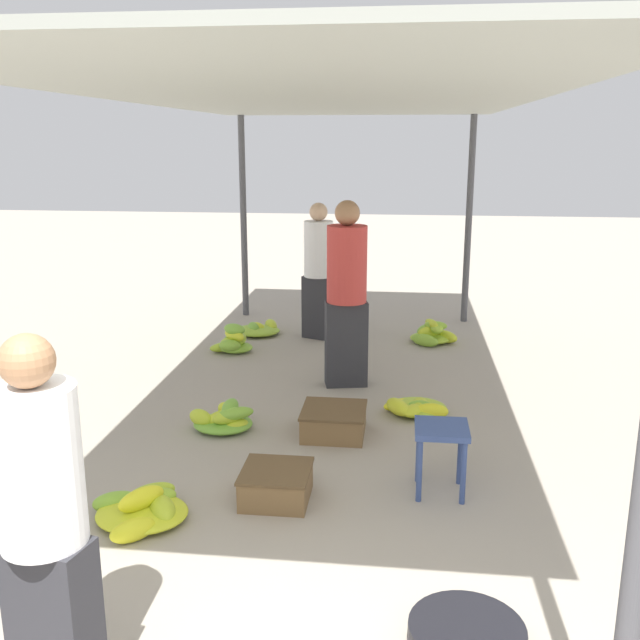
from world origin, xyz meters
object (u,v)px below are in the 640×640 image
object	(u,v)px
vendor_foreground	(44,521)
basin_black	(466,638)
banana_pile_right_0	(415,407)
crate_mid	(276,484)
banana_pile_left_3	(224,419)
shopper_walking_mid	(347,292)
banana_pile_right_1	(432,334)
shopper_walking_far	(319,269)
banana_pile_left_2	(260,329)
banana_pile_left_0	(143,509)
crate_near	(334,421)
banana_pile_left_1	(233,342)
stool	(441,440)

from	to	relation	value
vendor_foreground	basin_black	xyz separation A→B (m)	(1.67, 0.48, -0.74)
banana_pile_right_0	crate_mid	distance (m)	1.80
banana_pile_left_3	shopper_walking_mid	distance (m)	1.67
banana_pile_right_1	shopper_walking_far	bearing A→B (deg)	177.59
banana_pile_left_2	banana_pile_left_3	distance (m)	2.85
banana_pile_left_0	crate_near	bearing A→B (deg)	54.12
vendor_foreground	banana_pile_right_1	world-z (taller)	vendor_foreground
crate_mid	crate_near	bearing A→B (deg)	76.35
banana_pile_right_0	banana_pile_right_1	distance (m)	2.22
banana_pile_left_1	banana_pile_right_0	distance (m)	2.50
banana_pile_right_1	vendor_foreground	bearing A→B (deg)	-107.01
banana_pile_right_0	basin_black	bearing A→B (deg)	-85.92
banana_pile_left_0	crate_mid	world-z (taller)	banana_pile_left_0
banana_pile_right_1	crate_mid	xyz separation A→B (m)	(-1.10, -3.77, 0.01)
basin_black	banana_pile_right_0	size ratio (longest dim) A/B	0.93
shopper_walking_far	banana_pile_left_3	bearing A→B (deg)	-98.56
stool	banana_pile_left_1	xyz separation A→B (m)	(-2.07, 2.93, -0.25)
banana_pile_left_0	banana_pile_left_3	world-z (taller)	banana_pile_left_3
vendor_foreground	banana_pile_right_1	bearing A→B (deg)	72.99
stool	banana_pile_left_0	size ratio (longest dim) A/B	0.64
vendor_foreground	crate_mid	distance (m)	1.96
vendor_foreground	shopper_walking_far	distance (m)	5.58
banana_pile_left_0	banana_pile_right_0	world-z (taller)	banana_pile_left_0
banana_pile_left_2	crate_near	size ratio (longest dim) A/B	1.17
banana_pile_left_1	banana_pile_right_0	bearing A→B (deg)	-39.46
basin_black	banana_pile_left_0	distance (m)	2.06
banana_pile_left_3	crate_mid	size ratio (longest dim) A/B	1.31
banana_pile_right_1	crate_near	distance (m)	2.83
crate_mid	banana_pile_right_0	bearing A→B (deg)	60.40
shopper_walking_mid	banana_pile_right_1	bearing A→B (deg)	61.02
banana_pile_left_2	crate_near	bearing A→B (deg)	-67.72
stool	vendor_foreground	bearing A→B (deg)	-129.43
shopper_walking_far	basin_black	bearing A→B (deg)	-75.87
banana_pile_left_1	shopper_walking_far	world-z (taller)	shopper_walking_far
basin_black	banana_pile_left_3	size ratio (longest dim) A/B	0.92
banana_pile_left_2	basin_black	bearing A→B (deg)	-68.92
stool	crate_near	world-z (taller)	stool
banana_pile_right_1	shopper_walking_far	world-z (taller)	shopper_walking_far
banana_pile_left_0	banana_pile_right_1	xyz separation A→B (m)	(1.86, 4.10, 0.03)
stool	crate_mid	xyz separation A→B (m)	(-1.03, -0.23, -0.26)
banana_pile_left_2	banana_pile_right_0	xyz separation A→B (m)	(1.78, -2.33, 0.00)
banana_pile_right_0	shopper_walking_far	world-z (taller)	shopper_walking_far
shopper_walking_far	banana_pile_left_2	bearing A→B (deg)	174.28
shopper_walking_mid	crate_near	bearing A→B (deg)	-89.82
banana_pile_left_2	shopper_walking_mid	xyz separation A→B (m)	(1.15, -1.66, 0.83)
banana_pile_right_1	crate_mid	world-z (taller)	banana_pile_right_1
vendor_foreground	shopper_walking_mid	size ratio (longest dim) A/B	0.91
shopper_walking_mid	banana_pile_left_0	bearing A→B (deg)	-111.48
banana_pile_right_1	crate_near	bearing A→B (deg)	-107.37
banana_pile_left_3	shopper_walking_far	distance (m)	2.89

